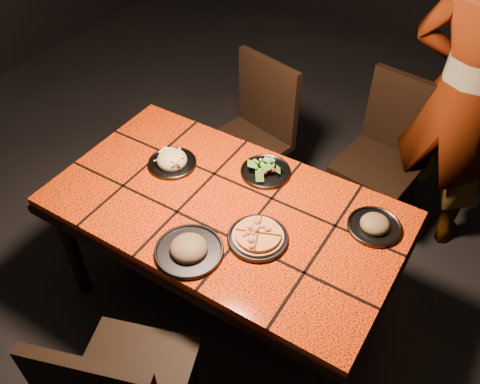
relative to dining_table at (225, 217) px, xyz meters
The scene contains 10 objects.
room_shell 0.83m from the dining_table, ahead, with size 6.04×7.04×3.08m.
dining_table is the anchor object (origin of this frame).
chair_far_left 0.85m from the dining_table, 111.39° to the left, with size 0.53×0.53×0.97m.
chair_far_right 1.15m from the dining_table, 67.70° to the left, with size 0.49×0.49×0.96m.
diner 1.39m from the dining_table, 58.50° to the left, with size 0.67×0.44×1.83m, color brown.
plate_pizza 0.27m from the dining_table, 22.67° to the right, with size 0.29×0.29×0.04m.
plate_pasta 0.40m from the dining_table, 165.43° to the left, with size 0.24×0.24×0.08m.
plate_salad 0.31m from the dining_table, 80.56° to the left, with size 0.25×0.25×0.07m.
plate_mushroom_a 0.33m from the dining_table, 85.36° to the right, with size 0.29×0.29×0.10m.
plate_mushroom_b 0.68m from the dining_table, 19.99° to the left, with size 0.24×0.24×0.08m.
Camera 1 is at (0.92, -1.34, 2.41)m, focal length 38.00 mm.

